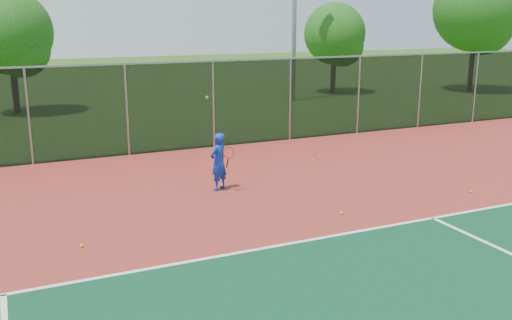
{
  "coord_description": "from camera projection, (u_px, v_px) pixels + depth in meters",
  "views": [
    {
      "loc": [
        -6.71,
        -6.53,
        4.49
      ],
      "look_at": [
        -1.52,
        5.0,
        1.3
      ],
      "focal_mm": 40.0,
      "sensor_mm": 36.0,
      "label": 1
    }
  ],
  "objects": [
    {
      "name": "ground",
      "position": [
        461.0,
        292.0,
        9.54
      ],
      "size": [
        120.0,
        120.0,
        0.0
      ],
      "primitive_type": "plane",
      "color": "#274F16",
      "rests_on": "ground"
    },
    {
      "name": "tree_back_mid",
      "position": [
        336.0,
        37.0,
        33.67
      ],
      "size": [
        3.63,
        3.63,
        5.33
      ],
      "color": "#321C12",
      "rests_on": "ground"
    },
    {
      "name": "practice_ball_1",
      "position": [
        312.0,
        160.0,
        18.13
      ],
      "size": [
        0.07,
        0.07,
        0.07
      ],
      "primitive_type": "sphere",
      "color": "#C0CB17",
      "rests_on": "court_apron"
    },
    {
      "name": "tree_back_left",
      "position": [
        12.0,
        36.0,
        26.21
      ],
      "size": [
        3.92,
        3.92,
        5.76
      ],
      "color": "#321C12",
      "rests_on": "ground"
    },
    {
      "name": "fence_back",
      "position": [
        213.0,
        103.0,
        19.77
      ],
      "size": [
        30.0,
        0.06,
        3.03
      ],
      "color": "black",
      "rests_on": "court_apron"
    },
    {
      "name": "practice_ball_0",
      "position": [
        342.0,
        213.0,
        13.24
      ],
      "size": [
        0.07,
        0.07,
        0.07
      ],
      "primitive_type": "sphere",
      "color": "#C0CB17",
      "rests_on": "court_apron"
    },
    {
      "name": "court_apron",
      "position": [
        388.0,
        249.0,
        11.31
      ],
      "size": [
        30.0,
        20.0,
        0.02
      ],
      "primitive_type": "cube",
      "color": "maroon",
      "rests_on": "ground"
    },
    {
      "name": "tennis_player",
      "position": [
        219.0,
        162.0,
        14.97
      ],
      "size": [
        0.67,
        0.71,
        2.5
      ],
      "color": "#1332B2",
      "rests_on": "court_apron"
    },
    {
      "name": "practice_ball_3",
      "position": [
        82.0,
        246.0,
        11.34
      ],
      "size": [
        0.07,
        0.07,
        0.07
      ],
      "primitive_type": "sphere",
      "color": "#C0CB17",
      "rests_on": "court_apron"
    },
    {
      "name": "tree_back_right",
      "position": [
        478.0,
        13.0,
        34.05
      ],
      "size": [
        5.1,
        5.1,
        7.5
      ],
      "color": "#321C12",
      "rests_on": "ground"
    },
    {
      "name": "practice_ball_2",
      "position": [
        456.0,
        156.0,
        18.63
      ],
      "size": [
        0.07,
        0.07,
        0.07
      ],
      "primitive_type": "sphere",
      "color": "#C0CB17",
      "rests_on": "court_apron"
    },
    {
      "name": "practice_ball_4",
      "position": [
        471.0,
        191.0,
        14.89
      ],
      "size": [
        0.07,
        0.07,
        0.07
      ],
      "primitive_type": "sphere",
      "color": "#C0CB17",
      "rests_on": "court_apron"
    }
  ]
}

